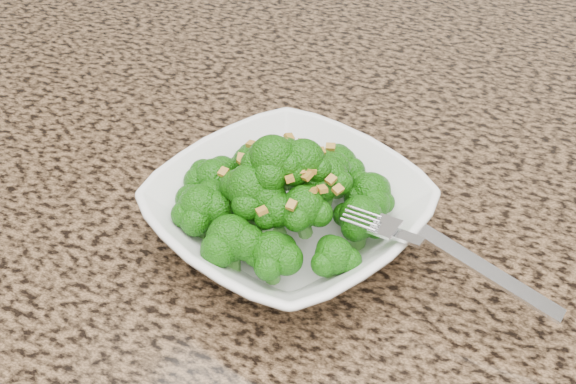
% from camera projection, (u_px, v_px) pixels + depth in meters
% --- Properties ---
extents(granite_counter, '(1.64, 1.04, 0.03)m').
position_uv_depth(granite_counter, '(350.00, 189.00, 0.68)').
color(granite_counter, brown).
rests_on(granite_counter, cabinet).
extents(bowl, '(0.27, 0.27, 0.05)m').
position_uv_depth(bowl, '(288.00, 215.00, 0.59)').
color(bowl, white).
rests_on(bowl, granite_counter).
extents(broccoli_pile, '(0.18, 0.18, 0.06)m').
position_uv_depth(broccoli_pile, '(288.00, 158.00, 0.55)').
color(broccoli_pile, '#1A660B').
rests_on(broccoli_pile, bowl).
extents(garlic_topping, '(0.11, 0.11, 0.01)m').
position_uv_depth(garlic_topping, '(288.00, 120.00, 0.53)').
color(garlic_topping, '#B2832B').
rests_on(garlic_topping, broccoli_pile).
extents(fork, '(0.19, 0.07, 0.01)m').
position_uv_depth(fork, '(414.00, 239.00, 0.52)').
color(fork, silver).
rests_on(fork, bowl).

